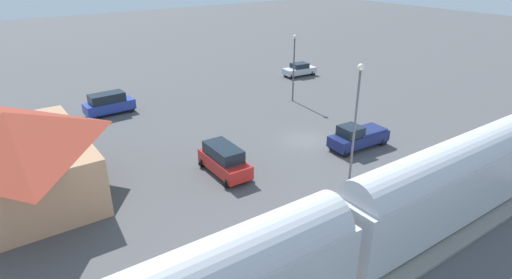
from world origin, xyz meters
name	(u,v)px	position (x,y,z in m)	size (l,w,h in m)	color
ground_plane	(307,140)	(0.00, 0.00, 0.00)	(200.00, 200.00, 0.00)	#4C4C4F
railway_track	(453,212)	(-14.00, 0.00, 0.09)	(4.80, 70.00, 0.30)	gray
platform	(400,185)	(-10.00, 0.00, 0.15)	(3.20, 46.00, 0.30)	#B7B2A8
passenger_train	(343,231)	(-14.00, 10.17, 2.86)	(2.93, 35.32, 4.98)	silver
station_building	(14,154)	(4.00, 22.00, 3.12)	(12.73, 9.30, 6.03)	tan
pedestrian_on_platform	(366,184)	(-9.81, 3.53, 1.28)	(0.36, 0.36, 1.71)	#333338
sedan_silver	(299,69)	(16.90, -13.50, 0.88)	(2.22, 4.64, 1.74)	silver
suv_red	(224,160)	(-1.14, 9.17, 1.15)	(4.93, 2.47, 2.22)	red
suv_blue	(109,103)	(16.70, 12.22, 1.15)	(2.16, 4.98, 2.22)	#283D9E
pickup_navy	(358,137)	(-3.66, -2.46, 1.03)	(2.25, 5.50, 2.14)	navy
light_pole_near_platform	(356,111)	(-7.20, 2.18, 5.33)	(0.44, 0.44, 8.59)	#515156
light_pole_lot_center	(294,60)	(9.17, -5.95, 4.66)	(0.44, 0.44, 7.34)	#515156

